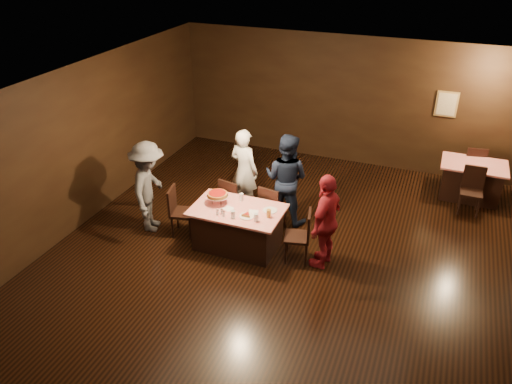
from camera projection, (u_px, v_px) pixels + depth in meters
room at (274, 161)px, 7.20m from camera, size 10.00×10.04×3.02m
main_table at (238, 228)px, 8.87m from camera, size 1.60×1.00×0.77m
back_table at (471, 180)px, 10.47m from camera, size 1.30×0.90×0.77m
chair_far_left at (234, 200)px, 9.57m from camera, size 0.50×0.50×0.95m
chair_far_right at (273, 207)px, 9.31m from camera, size 0.49×0.49×0.95m
chair_end_left at (183, 212)px, 9.18m from camera, size 0.50×0.50×0.95m
chair_end_right at (297, 236)px, 8.47m from camera, size 0.50×0.50×0.95m
chair_back_near at (472, 192)px, 9.86m from camera, size 0.42×0.42×0.95m
chair_back_far at (472, 165)px, 10.92m from camera, size 0.49×0.49×0.95m
diner_white_jacket at (244, 171)px, 9.80m from camera, size 0.71×0.56×1.72m
diner_navy_hoodie at (286, 179)px, 9.42m from camera, size 0.94×0.77×1.80m
diner_grey_knit at (149, 187)px, 9.16m from camera, size 0.95×1.28×1.76m
diner_red_shirt at (326, 221)px, 8.19m from camera, size 0.57×1.05×1.70m
pizza_stand at (217, 194)px, 8.77m from camera, size 0.38×0.38×0.22m
plate_with_slice at (247, 215)px, 8.45m from camera, size 0.25×0.25×0.06m
plate_empty at (270, 210)px, 8.63m from camera, size 0.25×0.25×0.01m
glass_front_left at (233, 214)px, 8.39m from camera, size 0.08×0.08×0.14m
glass_front_right at (256, 217)px, 8.30m from camera, size 0.08×0.08×0.14m
glass_amber at (269, 213)px, 8.42m from camera, size 0.08×0.08×0.14m
glass_back at (241, 197)px, 8.91m from camera, size 0.08×0.08×0.14m
condiments at (221, 212)px, 8.49m from camera, size 0.17×0.10×0.09m
napkin_center at (253, 212)px, 8.59m from camera, size 0.19×0.19×0.01m
napkin_left at (228, 209)px, 8.69m from camera, size 0.21×0.21×0.01m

